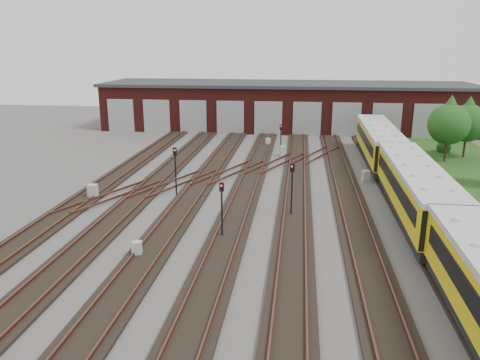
# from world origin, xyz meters

# --- Properties ---
(ground) EXTENTS (120.00, 120.00, 0.00)m
(ground) POSITION_xyz_m (0.00, 0.00, 0.00)
(ground) COLOR #494744
(ground) RESTS_ON ground
(track_network) EXTENTS (30.40, 70.00, 0.33)m
(track_network) POSITION_xyz_m (-0.17, 0.59, 0.11)
(track_network) COLOR black
(track_network) RESTS_ON ground
(maintenance_shed) EXTENTS (51.00, 12.50, 6.35)m
(maintenance_shed) POSITION_xyz_m (-0.01, 39.97, 3.20)
(maintenance_shed) COLOR #4D1613
(maintenance_shed) RESTS_ON ground
(metro_train) EXTENTS (3.21, 48.16, 3.33)m
(metro_train) POSITION_xyz_m (10.00, 4.61, 2.03)
(metro_train) COLOR black
(metro_train) RESTS_ON ground
(signal_mast_0) EXTENTS (0.27, 0.26, 3.51)m
(signal_mast_0) POSITION_xyz_m (-2.35, -0.54, 2.23)
(signal_mast_0) COLOR black
(signal_mast_0) RESTS_ON ground
(signal_mast_1) EXTENTS (0.31, 0.29, 3.88)m
(signal_mast_1) POSITION_xyz_m (-7.24, 7.07, 2.46)
(signal_mast_1) COLOR black
(signal_mast_1) RESTS_ON ground
(signal_mast_2) EXTENTS (0.30, 0.28, 3.32)m
(signal_mast_2) POSITION_xyz_m (0.18, 22.31, 2.14)
(signal_mast_2) COLOR black
(signal_mast_2) RESTS_ON ground
(signal_mast_3) EXTENTS (0.32, 0.30, 3.72)m
(signal_mast_3) POSITION_xyz_m (1.75, 3.80, 2.36)
(signal_mast_3) COLOR black
(signal_mast_3) RESTS_ON ground
(relay_cabinet_0) EXTENTS (0.68, 0.57, 1.12)m
(relay_cabinet_0) POSITION_xyz_m (-13.45, 5.71, 0.56)
(relay_cabinet_0) COLOR #AEB1B4
(relay_cabinet_0) RESTS_ON ground
(relay_cabinet_1) EXTENTS (0.64, 0.59, 0.87)m
(relay_cabinet_1) POSITION_xyz_m (-1.52, 27.30, 0.43)
(relay_cabinet_1) COLOR #AEB1B4
(relay_cabinet_1) RESTS_ON ground
(relay_cabinet_2) EXTENTS (0.62, 0.55, 0.90)m
(relay_cabinet_2) POSITION_xyz_m (-6.61, -3.79, 0.45)
(relay_cabinet_2) COLOR #AEB1B4
(relay_cabinet_2) RESTS_ON ground
(relay_cabinet_3) EXTENTS (0.68, 0.58, 1.10)m
(relay_cabinet_3) POSITION_xyz_m (0.50, 21.93, 0.55)
(relay_cabinet_3) COLOR #AEB1B4
(relay_cabinet_3) RESTS_ON ground
(relay_cabinet_4) EXTENTS (0.68, 0.62, 0.95)m
(relay_cabinet_4) POSITION_xyz_m (7.95, 13.32, 0.47)
(relay_cabinet_4) COLOR #AEB1B4
(relay_cabinet_4) RESTS_ON ground
(tree_0) EXTENTS (4.05, 4.05, 6.71)m
(tree_0) POSITION_xyz_m (16.82, 21.62, 4.31)
(tree_0) COLOR #342617
(tree_0) RESTS_ON ground
(tree_2) EXTENTS (3.87, 3.87, 6.41)m
(tree_2) POSITION_xyz_m (19.30, 23.78, 4.12)
(tree_2) COLOR #342617
(tree_2) RESTS_ON ground
(bush_1) EXTENTS (1.54, 1.54, 1.54)m
(bush_1) POSITION_xyz_m (17.97, 26.18, 0.77)
(bush_1) COLOR #144714
(bush_1) RESTS_ON ground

